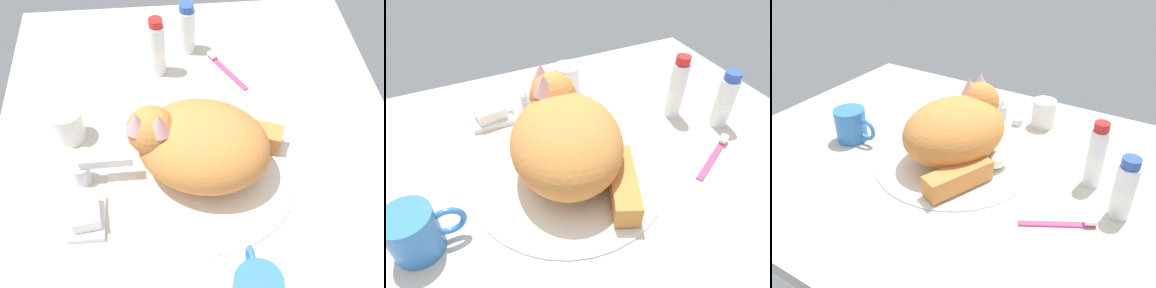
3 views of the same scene
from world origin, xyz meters
TOP-DOWN VIEW (x-y plane):
  - ground_plane at (0.00, 0.00)cm, footprint 110.00×82.50cm
  - sink_basin at (0.00, 0.00)cm, footprint 36.37×36.37cm
  - faucet at (0.00, 21.19)cm, footprint 13.16×11.69cm
  - cat at (0.45, 0.77)cm, footprint 25.78×31.27cm
  - coffee_mug at (-26.32, -5.34)cm, footprint 11.47×7.50cm
  - rinse_cup at (11.00, 25.78)cm, footprint 6.14×6.14cm
  - soap_dish at (-9.13, 21.56)cm, footprint 9.00×6.40cm
  - soap_bar at (-9.13, 21.56)cm, footprint 6.71×5.66cm
  - toothpaste_bottle at (29.15, 7.10)cm, footprint 3.64×3.64cm
  - mouthwash_bottle at (36.34, 0.08)cm, footprint 4.01×4.01cm
  - toothbrush at (28.27, -8.16)cm, footprint 12.97×7.94cm

SIDE VIEW (x-z plane):
  - ground_plane at x=0.00cm, z-range -3.00..0.00cm
  - sink_basin at x=0.00cm, z-range 0.00..0.76cm
  - toothbrush at x=28.27cm, z-range -0.27..1.33cm
  - soap_dish at x=-9.13cm, z-range 0.00..1.20cm
  - soap_bar at x=-9.13cm, z-range 1.20..3.88cm
  - faucet at x=0.00cm, z-range -0.28..6.04cm
  - rinse_cup at x=11.00cm, z-range 0.00..7.21cm
  - coffee_mug at x=-26.32cm, z-range 0.00..8.13cm
  - mouthwash_bottle at x=36.34cm, z-range -0.45..12.36cm
  - toothpaste_bottle at x=29.15cm, z-range -0.48..14.00cm
  - cat at x=0.45cm, z-range -0.30..16.07cm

